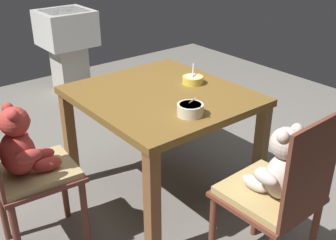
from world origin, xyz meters
The scene contains 7 objects.
ground_plane centered at (0.00, 0.00, -0.02)m, with size 5.20×5.20×0.04m.
dining_table centered at (0.00, 0.00, 0.60)m, with size 1.00×0.92×0.70m.
teddy_chair_near_right centered at (0.90, -0.02, 0.55)m, with size 0.42×0.43×0.92m.
teddy_chair_near_front centered at (-0.01, -0.86, 0.55)m, with size 0.41×0.45×0.86m.
porridge_bowl_cream_near_right centered at (0.34, -0.07, 0.74)m, with size 0.15×0.14×0.13m.
porridge_bowl_yellow_far_center centered at (0.00, 0.25, 0.73)m, with size 0.13×0.13×0.11m.
sink_basin centered at (-2.05, 0.37, 0.54)m, with size 0.49×0.51×0.83m.
Camera 1 is at (1.81, -1.39, 1.63)m, focal length 43.92 mm.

